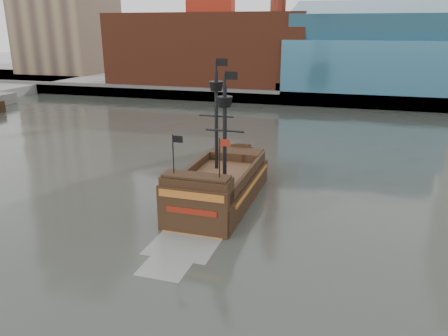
% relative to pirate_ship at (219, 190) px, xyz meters
% --- Properties ---
extents(ground, '(400.00, 400.00, 0.00)m').
position_rel_pirate_ship_xyz_m(ground, '(1.68, -12.17, -1.15)').
color(ground, '#2B2E28').
rests_on(ground, ground).
extents(promenade_far, '(220.00, 60.00, 2.00)m').
position_rel_pirate_ship_xyz_m(promenade_far, '(1.68, 79.83, -0.15)').
color(promenade_far, slate).
rests_on(promenade_far, ground).
extents(seawall, '(220.00, 1.00, 2.60)m').
position_rel_pirate_ship_xyz_m(seawall, '(1.68, 50.33, 0.15)').
color(seawall, '#4C4C49').
rests_on(seawall, ground).
extents(pirate_ship, '(5.57, 16.95, 12.64)m').
position_rel_pirate_ship_xyz_m(pirate_ship, '(0.00, 0.00, 0.00)').
color(pirate_ship, black).
rests_on(pirate_ship, ground).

